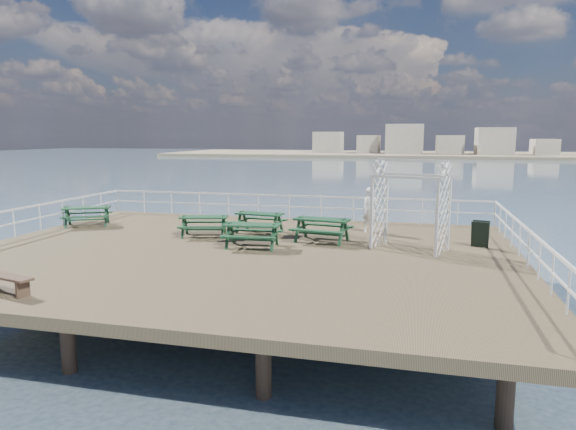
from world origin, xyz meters
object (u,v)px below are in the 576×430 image
Objects in this scene: picnic_table_b at (259,218)px; picnic_table_c at (322,225)px; picnic_table_e at (252,230)px; person at (370,210)px; trellis_arbor at (410,210)px; picnic_table_a at (87,212)px; flat_bench_far at (6,280)px; picnic_table_d at (204,222)px.

picnic_table_c is (2.68, -1.08, 0.04)m from picnic_table_b.
person is at bearing 40.76° from picnic_table_e.
picnic_table_e is at bearing -149.41° from trellis_arbor.
picnic_table_b is at bearing 166.52° from picnic_table_c.
picnic_table_a reaches higher than picnic_table_e.
picnic_table_c is 10.10m from flat_bench_far.
picnic_table_d is at bearing 144.37° from picnic_table_e.
picnic_table_d is 1.18× the size of person.
picnic_table_e is at bearing 71.06° from flat_bench_far.
trellis_arbor reaches higher than picnic_table_d.
picnic_table_c is (10.20, -0.78, 0.02)m from picnic_table_a.
person reaches higher than picnic_table_d.
picnic_table_e reaches higher than picnic_table_b.
trellis_arbor is (5.20, 0.96, 0.76)m from picnic_table_e.
picnic_table_a is at bearing 159.04° from picnic_table_e.
picnic_table_e is at bearing -43.49° from picnic_table_a.
picnic_table_d is (-1.83, -1.19, -0.01)m from picnic_table_b.
person is at bearing -20.44° from picnic_table_a.
trellis_arbor reaches higher than picnic_table_a.
picnic_table_a is 5.76m from picnic_table_d.
person is at bearing 66.40° from flat_bench_far.
picnic_table_b is 6.02m from trellis_arbor.
picnic_table_e is at bearing -45.15° from picnic_table_d.
picnic_table_c is 1.22× the size of person.
picnic_table_a is 13.35m from trellis_arbor.
flat_bench_far is at bearing -127.80° from picnic_table_e.
flat_bench_far is 11.93m from trellis_arbor.
picnic_table_a is 1.14× the size of picnic_table_d.
flat_bench_far is at bearing -93.28° from picnic_table_a.
picnic_table_e is (2.37, -1.40, 0.03)m from picnic_table_d.
picnic_table_c is 2.62m from picnic_table_e.
person is (1.51, 2.26, 0.28)m from picnic_table_c.
trellis_arbor reaches higher than picnic_table_e.
flat_bench_far is at bearing -119.83° from picnic_table_c.
picnic_table_b is 2.64m from picnic_table_e.
trellis_arbor reaches higher than flat_bench_far.
trellis_arbor reaches higher than picnic_table_b.
trellis_arbor reaches higher than person.
person is (6.02, 2.37, 0.33)m from picnic_table_d.
picnic_table_d is at bearing -140.05° from picnic_table_b.
picnic_table_e is 7.63m from flat_bench_far.
picnic_table_d is 8.01m from flat_bench_far.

